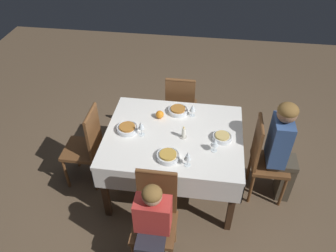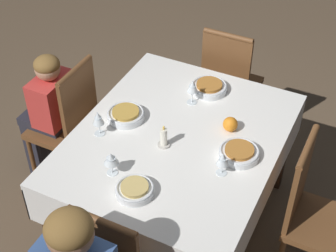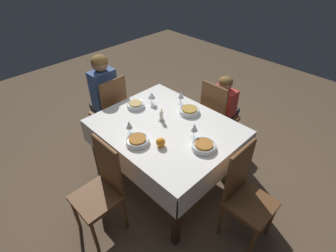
{
  "view_description": "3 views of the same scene",
  "coord_description": "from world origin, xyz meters",
  "px_view_note": "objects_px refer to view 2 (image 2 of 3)",
  "views": [
    {
      "loc": [
        0.29,
        -2.47,
        2.96
      ],
      "look_at": [
        -0.05,
        -0.07,
        0.93
      ],
      "focal_mm": 35.0,
      "sensor_mm": 36.0,
      "label": 1
    },
    {
      "loc": [
        1.97,
        0.91,
        2.71
      ],
      "look_at": [
        0.06,
        -0.03,
        0.89
      ],
      "focal_mm": 55.0,
      "sensor_mm": 36.0,
      "label": 2
    },
    {
      "loc": [
        -1.5,
        1.46,
        2.36
      ],
      "look_at": [
        -0.07,
        0.04,
        0.83
      ],
      "focal_mm": 28.0,
      "sensor_mm": 36.0,
      "label": 3
    }
  ],
  "objects_px": {
    "wine_glass_west": "(192,87)",
    "dining_table": "(177,148)",
    "wine_glass_east": "(111,159)",
    "wine_glass_south": "(98,118)",
    "bowl_west": "(209,87)",
    "bowl_north": "(239,152)",
    "orange_fruit": "(230,124)",
    "candle_centerpiece": "(164,139)",
    "chair_north": "(313,211)",
    "bowl_east": "(135,190)",
    "chair_west": "(229,81)",
    "bowl_south": "(126,114)",
    "chair_south": "(69,122)",
    "person_child_red": "(48,112)",
    "wine_glass_north": "(223,160)"
  },
  "relations": [
    {
      "from": "wine_glass_north",
      "to": "candle_centerpiece",
      "type": "bearing_deg",
      "value": -99.07
    },
    {
      "from": "bowl_east",
      "to": "orange_fruit",
      "type": "height_order",
      "value": "orange_fruit"
    },
    {
      "from": "dining_table",
      "to": "wine_glass_south",
      "type": "relative_size",
      "value": 8.6
    },
    {
      "from": "chair_south",
      "to": "chair_west",
      "type": "height_order",
      "value": "same"
    },
    {
      "from": "dining_table",
      "to": "chair_west",
      "type": "bearing_deg",
      "value": -178.08
    },
    {
      "from": "wine_glass_north",
      "to": "candle_centerpiece",
      "type": "xyz_separation_m",
      "value": [
        -0.06,
        -0.37,
        -0.05
      ]
    },
    {
      "from": "wine_glass_east",
      "to": "wine_glass_north",
      "type": "xyz_separation_m",
      "value": [
        -0.25,
        0.51,
        -0.0
      ]
    },
    {
      "from": "wine_glass_east",
      "to": "wine_glass_west",
      "type": "height_order",
      "value": "wine_glass_west"
    },
    {
      "from": "bowl_south",
      "to": "orange_fruit",
      "type": "bearing_deg",
      "value": 106.16
    },
    {
      "from": "chair_west",
      "to": "wine_glass_south",
      "type": "height_order",
      "value": "chair_west"
    },
    {
      "from": "bowl_south",
      "to": "bowl_west",
      "type": "bearing_deg",
      "value": 144.3
    },
    {
      "from": "dining_table",
      "to": "wine_glass_west",
      "type": "bearing_deg",
      "value": -170.35
    },
    {
      "from": "wine_glass_south",
      "to": "wine_glass_east",
      "type": "bearing_deg",
      "value": 43.57
    },
    {
      "from": "chair_west",
      "to": "bowl_south",
      "type": "relative_size",
      "value": 4.49
    },
    {
      "from": "bowl_west",
      "to": "orange_fruit",
      "type": "height_order",
      "value": "orange_fruit"
    },
    {
      "from": "bowl_west",
      "to": "wine_glass_west",
      "type": "relative_size",
      "value": 1.36
    },
    {
      "from": "orange_fruit",
      "to": "candle_centerpiece",
      "type": "bearing_deg",
      "value": -44.78
    },
    {
      "from": "dining_table",
      "to": "person_child_red",
      "type": "height_order",
      "value": "person_child_red"
    },
    {
      "from": "bowl_south",
      "to": "wine_glass_west",
      "type": "height_order",
      "value": "wine_glass_west"
    },
    {
      "from": "wine_glass_south",
      "to": "bowl_west",
      "type": "distance_m",
      "value": 0.77
    },
    {
      "from": "wine_glass_north",
      "to": "dining_table",
      "type": "bearing_deg",
      "value": -116.0
    },
    {
      "from": "chair_north",
      "to": "wine_glass_east",
      "type": "bearing_deg",
      "value": 113.11
    },
    {
      "from": "wine_glass_west",
      "to": "dining_table",
      "type": "bearing_deg",
      "value": 9.65
    },
    {
      "from": "chair_north",
      "to": "orange_fruit",
      "type": "bearing_deg",
      "value": 73.5
    },
    {
      "from": "wine_glass_east",
      "to": "wine_glass_west",
      "type": "bearing_deg",
      "value": 169.96
    },
    {
      "from": "wine_glass_east",
      "to": "dining_table",
      "type": "bearing_deg",
      "value": 155.98
    },
    {
      "from": "wine_glass_south",
      "to": "candle_centerpiece",
      "type": "relative_size",
      "value": 1.13
    },
    {
      "from": "candle_centerpiece",
      "to": "wine_glass_east",
      "type": "bearing_deg",
      "value": -25.57
    },
    {
      "from": "chair_north",
      "to": "bowl_east",
      "type": "distance_m",
      "value": 0.99
    },
    {
      "from": "chair_south",
      "to": "bowl_north",
      "type": "xyz_separation_m",
      "value": [
        0.05,
        1.18,
        0.26
      ]
    },
    {
      "from": "bowl_south",
      "to": "bowl_west",
      "type": "xyz_separation_m",
      "value": [
        -0.47,
        0.34,
        -0.0
      ]
    },
    {
      "from": "dining_table",
      "to": "bowl_east",
      "type": "bearing_deg",
      "value": -0.9
    },
    {
      "from": "wine_glass_south",
      "to": "bowl_north",
      "type": "bearing_deg",
      "value": 103.06
    },
    {
      "from": "chair_north",
      "to": "wine_glass_west",
      "type": "height_order",
      "value": "chair_north"
    },
    {
      "from": "chair_west",
      "to": "wine_glass_east",
      "type": "bearing_deg",
      "value": 83.61
    },
    {
      "from": "chair_north",
      "to": "candle_centerpiece",
      "type": "height_order",
      "value": "chair_north"
    },
    {
      "from": "chair_north",
      "to": "orange_fruit",
      "type": "xyz_separation_m",
      "value": [
        -0.17,
        -0.57,
        0.28
      ]
    },
    {
      "from": "chair_north",
      "to": "bowl_east",
      "type": "xyz_separation_m",
      "value": [
        0.5,
        -0.82,
        0.26
      ]
    },
    {
      "from": "bowl_south",
      "to": "candle_centerpiece",
      "type": "distance_m",
      "value": 0.33
    },
    {
      "from": "person_child_red",
      "to": "wine_glass_west",
      "type": "xyz_separation_m",
      "value": [
        -0.26,
        0.93,
        0.33
      ]
    },
    {
      "from": "wine_glass_south",
      "to": "orange_fruit",
      "type": "bearing_deg",
      "value": 118.71
    },
    {
      "from": "wine_glass_east",
      "to": "bowl_south",
      "type": "bearing_deg",
      "value": -159.44
    },
    {
      "from": "chair_south",
      "to": "bowl_south",
      "type": "xyz_separation_m",
      "value": [
        0.05,
        0.47,
        0.26
      ]
    },
    {
      "from": "bowl_south",
      "to": "wine_glass_north",
      "type": "bearing_deg",
      "value": 75.62
    },
    {
      "from": "wine_glass_west",
      "to": "bowl_south",
      "type": "bearing_deg",
      "value": -43.11
    },
    {
      "from": "orange_fruit",
      "to": "person_child_red",
      "type": "bearing_deg",
      "value": -84.17
    },
    {
      "from": "chair_south",
      "to": "bowl_west",
      "type": "bearing_deg",
      "value": 117.61
    },
    {
      "from": "wine_glass_south",
      "to": "wine_glass_north",
      "type": "xyz_separation_m",
      "value": [
        -0.02,
        0.74,
        -0.01
      ]
    },
    {
      "from": "bowl_south",
      "to": "person_child_red",
      "type": "bearing_deg",
      "value": -94.04
    },
    {
      "from": "wine_glass_west",
      "to": "bowl_north",
      "type": "height_order",
      "value": "wine_glass_west"
    }
  ]
}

